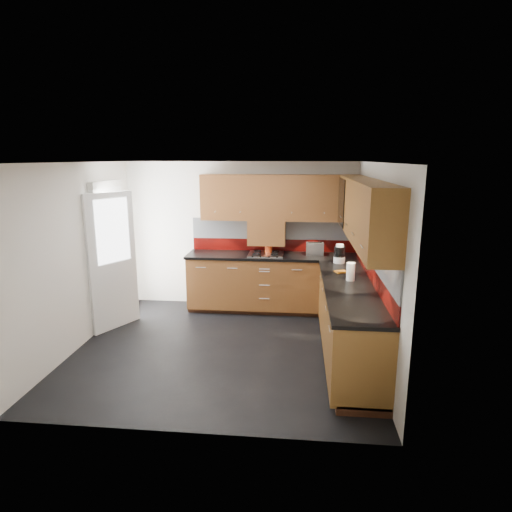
# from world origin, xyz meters

# --- Properties ---
(room) EXTENTS (4.00, 3.80, 2.64)m
(room) POSITION_xyz_m (0.00, 0.00, 1.50)
(room) COLOR black
(base_cabinets) EXTENTS (2.70, 3.20, 0.95)m
(base_cabinets) POSITION_xyz_m (1.07, 0.72, 0.44)
(base_cabinets) COLOR brown
(base_cabinets) RESTS_ON room
(countertop) EXTENTS (2.72, 3.22, 0.04)m
(countertop) POSITION_xyz_m (1.05, 0.70, 0.92)
(countertop) COLOR black
(countertop) RESTS_ON base_cabinets
(backsplash) EXTENTS (2.70, 3.20, 0.54)m
(backsplash) POSITION_xyz_m (1.28, 0.93, 1.21)
(backsplash) COLOR #6B0C09
(backsplash) RESTS_ON countertop
(upper_cabinets) EXTENTS (2.50, 3.20, 0.72)m
(upper_cabinets) POSITION_xyz_m (1.23, 0.78, 1.84)
(upper_cabinets) COLOR brown
(upper_cabinets) RESTS_ON room
(extractor_hood) EXTENTS (0.60, 0.33, 0.40)m
(extractor_hood) POSITION_xyz_m (0.45, 1.64, 1.28)
(extractor_hood) COLOR brown
(extractor_hood) RESTS_ON room
(glass_cabinet) EXTENTS (0.32, 0.80, 0.66)m
(glass_cabinet) POSITION_xyz_m (1.71, 1.07, 1.87)
(glass_cabinet) COLOR black
(glass_cabinet) RESTS_ON room
(back_door) EXTENTS (0.42, 1.19, 2.04)m
(back_door) POSITION_xyz_m (-1.78, 0.75, 1.03)
(back_door) COLOR white
(back_door) RESTS_ON room
(gas_hob) EXTENTS (0.56, 0.49, 0.04)m
(gas_hob) POSITION_xyz_m (0.45, 1.47, 0.95)
(gas_hob) COLOR silver
(gas_hob) RESTS_ON countertop
(utensil_pot) EXTENTS (0.11, 0.11, 0.41)m
(utensil_pot) POSITION_xyz_m (0.48, 1.60, 1.03)
(utensil_pot) COLOR #EC4716
(utensil_pot) RESTS_ON countertop
(toaster) EXTENTS (0.28, 0.17, 0.20)m
(toaster) POSITION_xyz_m (1.23, 1.57, 1.04)
(toaster) COLOR silver
(toaster) RESTS_ON countertop
(food_processor) EXTENTS (0.17, 0.17, 0.28)m
(food_processor) POSITION_xyz_m (1.57, 1.05, 1.07)
(food_processor) COLOR white
(food_processor) RESTS_ON countertop
(paper_towel) EXTENTS (0.12, 0.12, 0.23)m
(paper_towel) POSITION_xyz_m (1.62, 0.12, 1.05)
(paper_towel) COLOR white
(paper_towel) RESTS_ON countertop
(orange_cloth) EXTENTS (0.19, 0.18, 0.02)m
(orange_cloth) POSITION_xyz_m (1.55, 0.51, 0.95)
(orange_cloth) COLOR orange
(orange_cloth) RESTS_ON countertop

